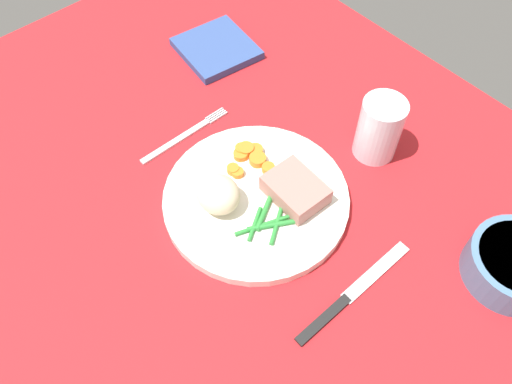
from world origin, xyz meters
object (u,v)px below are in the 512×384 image
meat_portion (295,190)px  fork (184,136)px  knife (351,294)px  dinner_plate (256,199)px  napkin (216,48)px  water_glass (378,132)px

meat_portion → fork: meat_portion is taller
meat_portion → knife: 16.39cm
dinner_plate → meat_portion: size_ratio=3.19×
meat_portion → napkin: (-33.08, 12.15, -2.31)cm
knife → napkin: bearing=163.1°
dinner_plate → meat_portion: 6.02cm
dinner_plate → fork: bearing=-179.1°
dinner_plate → napkin: size_ratio=2.09×
knife → water_glass: bearing=126.9°
meat_portion → fork: (-20.65, -4.50, -2.85)cm
meat_portion → napkin: meat_portion is taller
dinner_plate → knife: 19.14cm
dinner_plate → napkin: bearing=150.9°
water_glass → knife: bearing=-55.2°
fork → napkin: size_ratio=1.29×
fork → water_glass: water_glass is taller
meat_portion → fork: 21.33cm
fork → napkin: 20.78cm
water_glass → napkin: size_ratio=0.78×
napkin → meat_portion: bearing=-20.2°
meat_portion → water_glass: (1.18, 16.05, 1.35)cm
knife → meat_portion: bearing=165.8°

